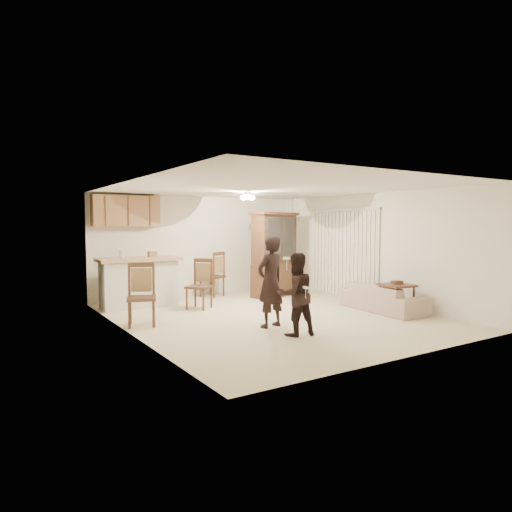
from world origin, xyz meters
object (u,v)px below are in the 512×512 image
side_table (397,299)px  chair_hutch_right (212,284)px  child (296,294)px  sofa (383,294)px  chair_hutch_left (199,295)px  china_hutch (274,255)px  adult (270,276)px  chair_bar (142,308)px

side_table → chair_hutch_right: size_ratio=0.62×
child → side_table: bearing=-167.1°
sofa → chair_hutch_right: 4.19m
side_table → chair_hutch_left: (-3.01, 2.73, -0.02)m
chair_hutch_right → child: bearing=54.6°
china_hutch → sofa: bearing=-88.5°
adult → chair_hutch_right: adult is taller
chair_bar → side_table: bearing=-2.2°
chair_bar → chair_hutch_right: bearing=61.0°
chair_hutch_right → china_hutch: bearing=122.3°
adult → chair_hutch_right: 3.70m
child → chair_hutch_right: bearing=-91.1°
chair_bar → adult: bearing=-15.8°
sofa → chair_bar: size_ratio=1.68×
child → side_table: child is taller
chair_hutch_left → adult: bearing=-30.0°
china_hutch → child: bearing=-134.1°
china_hutch → chair_bar: size_ratio=1.88×
china_hutch → adult: bearing=-140.2°
sofa → side_table: (-0.10, -0.45, -0.04)m
adult → china_hutch: size_ratio=0.86×
china_hutch → chair_bar: 4.21m
chair_hutch_right → sofa: bearing=94.0°
sofa → adult: (-2.80, 0.02, 0.53)m
sofa → chair_hutch_left: size_ratio=1.76×
chair_bar → chair_hutch_right: size_ratio=0.99×
adult → child: 0.75m
sofa → china_hutch: bearing=20.2°
chair_bar → chair_hutch_right: (2.55, 2.28, 0.00)m
adult → chair_hutch_left: adult is taller
child → chair_hutch_right: 4.38m
adult → chair_bar: 2.36m
side_table → chair_bar: chair_bar is taller
adult → child: size_ratio=1.33×
chair_hutch_right → side_table: bearing=89.9°
child → chair_bar: bearing=-39.5°
chair_bar → chair_hutch_left: (1.56, 0.95, -0.01)m
side_table → chair_hutch_left: bearing=137.8°
adult → chair_bar: (-1.87, 1.31, -0.59)m
child → side_table: (2.70, 0.25, -0.35)m
chair_bar → chair_hutch_left: chair_bar is taller
china_hutch → chair_hutch_right: (-1.33, 0.80, -0.72)m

